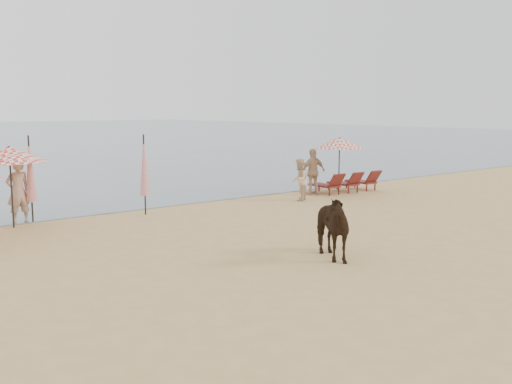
% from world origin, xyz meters
% --- Properties ---
extents(ground, '(120.00, 120.00, 0.00)m').
position_xyz_m(ground, '(0.00, 0.00, 0.00)').
color(ground, tan).
rests_on(ground, ground).
extents(lounger_cluster_right, '(2.73, 1.68, 0.59)m').
position_xyz_m(lounger_cluster_right, '(7.54, 8.67, 0.41)').
color(lounger_cluster_right, maroon).
rests_on(lounger_cluster_right, ground).
extents(umbrella_open_left_a, '(2.05, 2.05, 2.33)m').
position_xyz_m(umbrella_open_left_a, '(-5.14, 9.64, 2.10)').
color(umbrella_open_left_a, black).
rests_on(umbrella_open_left_a, ground).
extents(umbrella_open_right, '(1.86, 1.86, 2.27)m').
position_xyz_m(umbrella_open_right, '(6.74, 8.34, 2.04)').
color(umbrella_open_right, black).
rests_on(umbrella_open_right, ground).
extents(umbrella_closed_left, '(0.32, 0.32, 2.59)m').
position_xyz_m(umbrella_closed_left, '(-4.49, 10.04, 1.59)').
color(umbrella_closed_left, black).
rests_on(umbrella_closed_left, ground).
extents(umbrella_closed_right, '(0.31, 0.31, 2.57)m').
position_xyz_m(umbrella_closed_right, '(-1.23, 9.17, 1.58)').
color(umbrella_closed_right, black).
rests_on(umbrella_closed_right, ground).
extents(cow, '(1.40, 1.94, 1.49)m').
position_xyz_m(cow, '(-0.50, 1.77, 0.75)').
color(cow, black).
rests_on(cow, ground).
extents(beachgoer_left, '(0.75, 0.55, 1.91)m').
position_xyz_m(beachgoer_left, '(-4.83, 10.14, 0.96)').
color(beachgoer_left, tan).
rests_on(beachgoer_left, ground).
extents(beachgoer_right_a, '(0.96, 0.92, 1.55)m').
position_xyz_m(beachgoer_right_a, '(4.54, 8.21, 0.78)').
color(beachgoer_right_a, tan).
rests_on(beachgoer_right_a, ground).
extents(beachgoer_right_b, '(1.13, 0.62, 1.82)m').
position_xyz_m(beachgoer_right_b, '(5.96, 8.98, 0.91)').
color(beachgoer_right_b, tan).
rests_on(beachgoer_right_b, ground).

